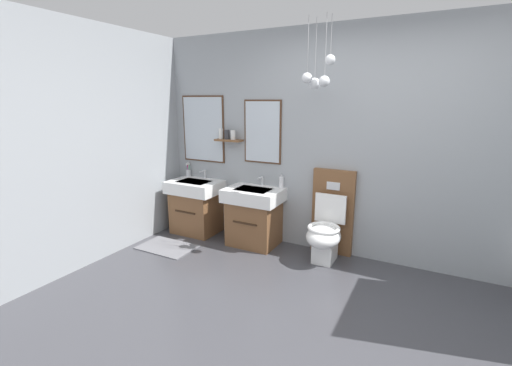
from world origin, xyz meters
The scene contains 11 objects.
ground_plane centered at (0.00, 0.00, -0.05)m, with size 6.64×4.77×0.10m, color #3D3D42.
wall_back centered at (-0.03, 1.73, 1.28)m, with size 5.44×0.61×2.56m.
wall_left centered at (-2.66, 0.00, 1.28)m, with size 0.12×3.57×2.56m, color #999EA3.
bath_mat centered at (-2.16, 0.83, 0.01)m, with size 0.68×0.44×0.01m, color slate.
vanity_sink_left centered at (-2.16, 1.44, 0.38)m, with size 0.68×0.53×0.71m.
tap_on_left_sink centered at (-2.16, 1.64, 0.78)m, with size 0.03×0.13×0.11m.
vanity_sink_right centered at (-1.27, 1.44, 0.38)m, with size 0.68×0.53×0.71m.
tap_on_right_sink centered at (-1.27, 1.64, 0.78)m, with size 0.03×0.13×0.11m.
toilet centered at (-0.34, 1.47, 0.38)m, with size 0.48×0.63×1.00m.
toothbrush_cup centered at (-2.42, 1.63, 0.77)m, with size 0.07×0.08×0.20m.
soap_dispenser centered at (-0.99, 1.64, 0.79)m, with size 0.06×0.06×0.17m.
Camera 1 is at (0.67, -2.18, 1.77)m, focal length 24.52 mm.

